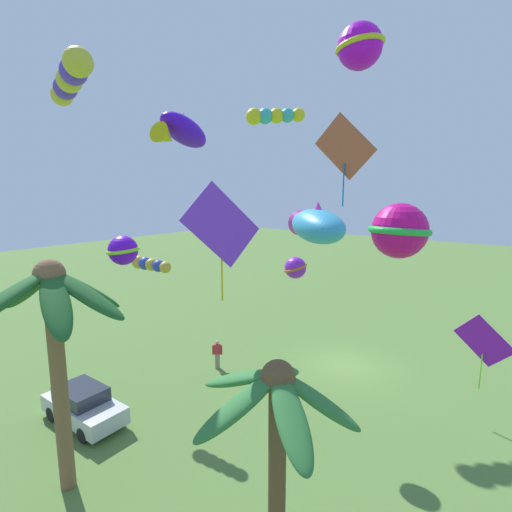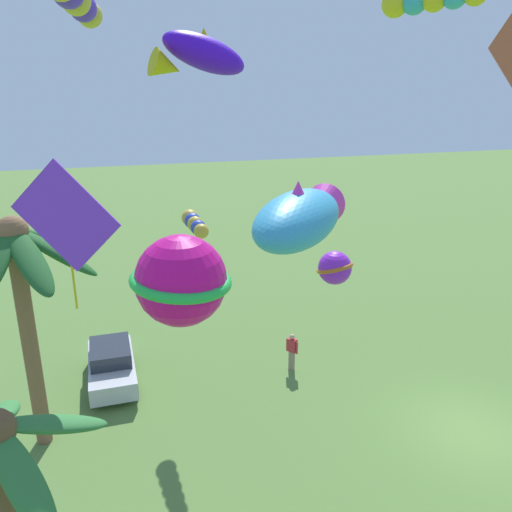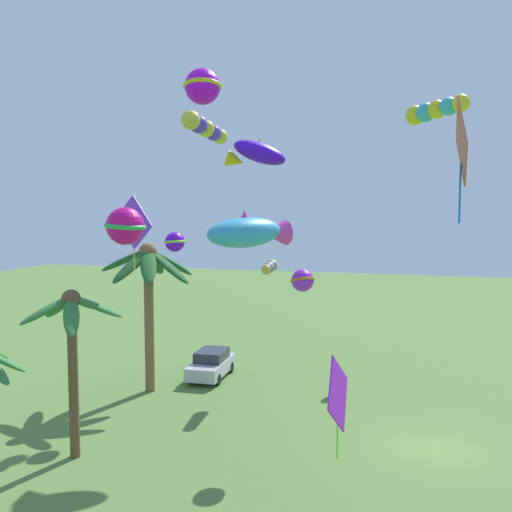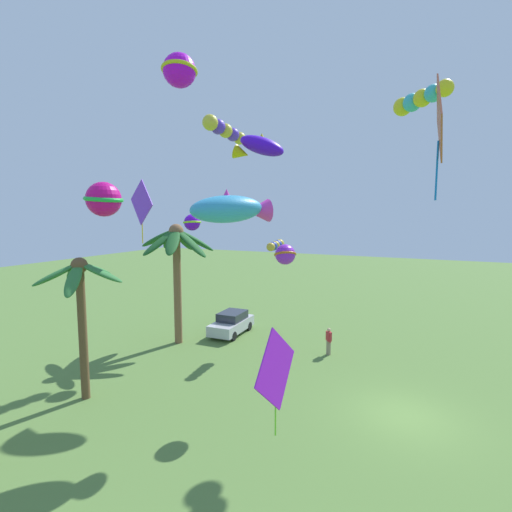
% 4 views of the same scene
% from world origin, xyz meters
% --- Properties ---
extents(ground_plane, '(120.00, 120.00, 0.00)m').
position_xyz_m(ground_plane, '(0.00, 0.00, 0.00)').
color(ground_plane, '#567A38').
extents(palm_tree_0, '(3.52, 3.59, 6.34)m').
position_xyz_m(palm_tree_0, '(-4.33, 13.09, 4.82)').
color(palm_tree_0, brown).
rests_on(palm_tree_0, ground).
extents(palm_tree_2, '(4.81, 4.89, 7.60)m').
position_xyz_m(palm_tree_2, '(3.46, 13.80, 5.93)').
color(palm_tree_2, brown).
rests_on(palm_tree_2, ground).
extents(parked_car_0, '(3.94, 1.81, 1.51)m').
position_xyz_m(parked_car_0, '(6.45, 11.55, 0.75)').
color(parked_car_0, '#BCBCC1').
rests_on(parked_car_0, ground).
extents(spectator_0, '(0.46, 0.41, 1.59)m').
position_xyz_m(spectator_0, '(5.41, 4.52, 0.81)').
color(spectator_0, gray).
rests_on(spectator_0, ground).
extents(kite_ball_1, '(1.47, 1.47, 0.94)m').
position_xyz_m(kite_ball_1, '(2.43, 11.88, 7.72)').
color(kite_ball_1, '#5E0DD2').
extents(kite_fish_2, '(1.78, 3.16, 1.71)m').
position_xyz_m(kite_fish_2, '(3.62, 8.21, 11.89)').
color(kite_fish_2, '#410CD8').
extents(kite_ball_4, '(1.37, 1.38, 0.92)m').
position_xyz_m(kite_ball_4, '(0.08, 5.29, 6.39)').
color(kite_ball_4, purple).
extents(kite_fish_5, '(3.51, 3.30, 1.49)m').
position_xyz_m(kite_fish_5, '(-1.77, 7.01, 8.40)').
color(kite_fish_5, '#3298CB').
extents(kite_tube_8, '(2.33, 0.70, 0.63)m').
position_xyz_m(kite_tube_8, '(6.07, 8.15, 6.26)').
color(kite_tube_8, gold).
extents(kite_diamond_10, '(0.86, 2.04, 3.04)m').
position_xyz_m(kite_diamond_10, '(-1.77, 11.83, 8.72)').
color(kite_diamond_10, purple).
extents(kite_ball_11, '(1.65, 1.66, 1.25)m').
position_xyz_m(kite_ball_11, '(-5.62, 10.14, 8.72)').
color(kite_ball_11, '#C90B78').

